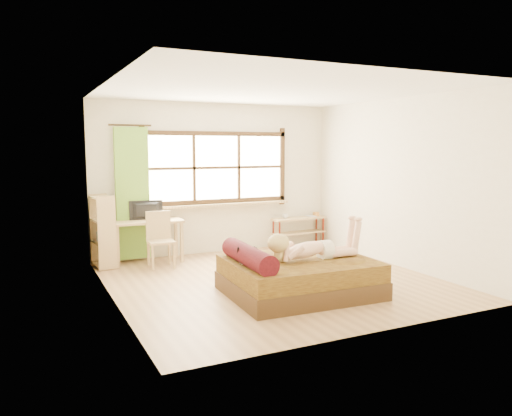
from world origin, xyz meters
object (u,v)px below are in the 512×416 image
desk (148,226)px  bookshelf (103,231)px  kitten (246,255)px  pipe_shelf (299,225)px  bed (296,276)px  chair (160,236)px  woman (312,238)px

desk → bookshelf: 0.73m
kitten → pipe_shelf: bearing=51.1°
bed → kitten: bearing=174.1°
kitten → chair: (-0.53, 2.20, -0.08)m
bed → pipe_shelf: (1.69, 2.79, 0.16)m
bed → chair: 2.61m
bed → pipe_shelf: 3.26m
desk → pipe_shelf: size_ratio=1.02×
chair → kitten: bearing=-73.6°
woman → chair: woman is taller
bed → desk: desk is taller
woman → kitten: woman is taller
kitten → desk: bearing=106.3°
pipe_shelf → bookshelf: 3.73m
woman → pipe_shelf: 3.23m
bed → desk: 2.99m
kitten → pipe_shelf: 3.58m
chair → pipe_shelf: size_ratio=0.78×
kitten → bookshelf: (-1.36, 2.53, 0.02)m
bookshelf → woman: bearing=-56.7°
kitten → chair: 2.27m
kitten → pipe_shelf: (2.36, 2.69, -0.16)m
desk → kitten: bearing=-73.3°
bed → pipe_shelf: size_ratio=1.68×
chair → bookshelf: bookshelf is taller
woman → bookshelf: 3.50m
bed → chair: chair is taller
bed → woman: bearing=-12.4°
woman → pipe_shelf: bearing=64.7°
pipe_shelf → bookshelf: size_ratio=0.98×
woman → bookshelf: (-2.23, 2.68, -0.15)m
chair → bed: bearing=-59.5°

